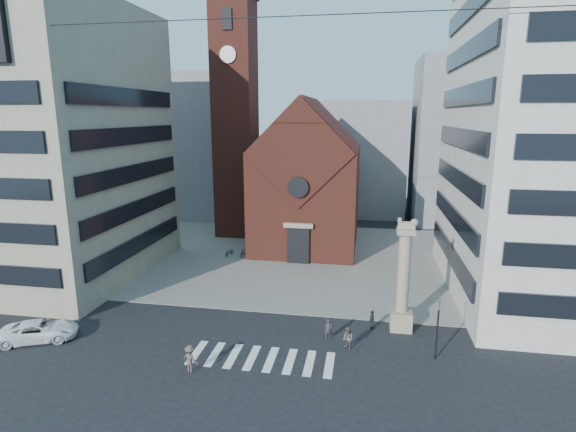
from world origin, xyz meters
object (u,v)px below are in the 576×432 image
object	(u,v)px
pedestrian_0	(328,329)
pedestrian_1	(348,338)
traffic_light	(437,327)
pedestrian_2	(372,320)
lion_column	(403,286)
scooter_0	(229,252)
white_car	(39,331)

from	to	relation	value
pedestrian_0	pedestrian_1	distance (m)	1.90
traffic_light	pedestrian_2	world-z (taller)	traffic_light
traffic_light	pedestrian_2	xyz separation A→B (m)	(-4.15, 3.56, -1.52)
lion_column	pedestrian_0	xyz separation A→B (m)	(-5.28, -2.52, -2.70)
pedestrian_1	scooter_0	world-z (taller)	pedestrian_1
white_car	pedestrian_1	bearing A→B (deg)	-107.15
lion_column	pedestrian_1	xyz separation A→B (m)	(-3.82, -3.73, -2.65)
white_car	lion_column	bearing A→B (deg)	-100.10
pedestrian_2	scooter_0	size ratio (longest dim) A/B	0.93
lion_column	pedestrian_1	world-z (taller)	lion_column
traffic_light	pedestrian_1	xyz separation A→B (m)	(-5.81, 0.27, -1.49)
pedestrian_0	white_car	bearing A→B (deg)	177.69
scooter_0	lion_column	bearing A→B (deg)	-23.80
pedestrian_1	lion_column	bearing A→B (deg)	89.68
traffic_light	pedestrian_1	bearing A→B (deg)	177.36
white_car	pedestrian_1	size ratio (longest dim) A/B	3.24
pedestrian_0	pedestrian_1	xyz separation A→B (m)	(1.46, -1.21, 0.04)
pedestrian_0	lion_column	bearing A→B (deg)	12.83
traffic_light	pedestrian_0	xyz separation A→B (m)	(-7.27, 1.48, -1.53)
traffic_light	white_car	world-z (taller)	traffic_light
lion_column	scooter_0	distance (m)	23.83
pedestrian_2	scooter_0	bearing A→B (deg)	40.99
pedestrian_0	scooter_0	xyz separation A→B (m)	(-12.93, 17.61, -0.28)
pedestrian_0	scooter_0	distance (m)	21.84
pedestrian_2	scooter_0	world-z (taller)	pedestrian_2
pedestrian_2	pedestrian_1	bearing A→B (deg)	148.32
pedestrian_1	traffic_light	bearing A→B (deg)	42.71
lion_column	pedestrian_2	world-z (taller)	lion_column
pedestrian_2	traffic_light	bearing A→B (deg)	-135.55
lion_column	white_car	distance (m)	26.74
white_car	pedestrian_2	distance (m)	24.40
pedestrian_0	pedestrian_2	world-z (taller)	pedestrian_2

